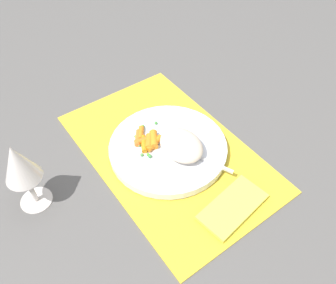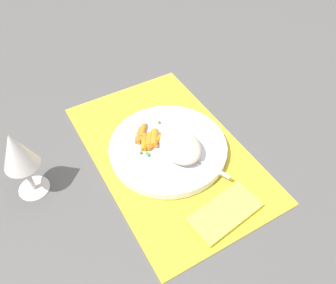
% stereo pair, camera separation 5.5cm
% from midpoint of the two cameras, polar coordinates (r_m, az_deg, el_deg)
% --- Properties ---
extents(ground_plane, '(2.40, 2.40, 0.00)m').
position_cam_midpoint_polar(ground_plane, '(0.79, 1.99, -1.78)').
color(ground_plane, '#565451').
extents(placemat, '(0.51, 0.32, 0.01)m').
position_cam_midpoint_polar(placemat, '(0.79, 1.99, -1.63)').
color(placemat, gold).
rests_on(placemat, ground_plane).
extents(plate, '(0.27, 0.27, 0.02)m').
position_cam_midpoint_polar(plate, '(0.78, 2.02, -1.04)').
color(plate, white).
rests_on(plate, placemat).
extents(rice_mound, '(0.11, 0.08, 0.04)m').
position_cam_midpoint_polar(rice_mound, '(0.74, 4.17, -0.75)').
color(rice_mound, beige).
rests_on(rice_mound, plate).
extents(carrot_portion, '(0.08, 0.06, 0.02)m').
position_cam_midpoint_polar(carrot_portion, '(0.78, -1.22, 0.50)').
color(carrot_portion, orange).
rests_on(carrot_portion, plate).
extents(pea_scatter, '(0.09, 0.09, 0.01)m').
position_cam_midpoint_polar(pea_scatter, '(0.78, -0.64, 0.26)').
color(pea_scatter, '#4A9A3F').
rests_on(pea_scatter, plate).
extents(fork, '(0.19, 0.09, 0.01)m').
position_cam_midpoint_polar(fork, '(0.76, 4.28, -1.63)').
color(fork, silver).
rests_on(fork, plate).
extents(wine_glass, '(0.07, 0.07, 0.16)m').
position_cam_midpoint_polar(wine_glass, '(0.69, -21.64, -1.71)').
color(wine_glass, silver).
rests_on(wine_glass, ground_plane).
extents(napkin, '(0.09, 0.15, 0.01)m').
position_cam_midpoint_polar(napkin, '(0.70, 11.67, -11.40)').
color(napkin, '#EAE54C').
rests_on(napkin, placemat).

